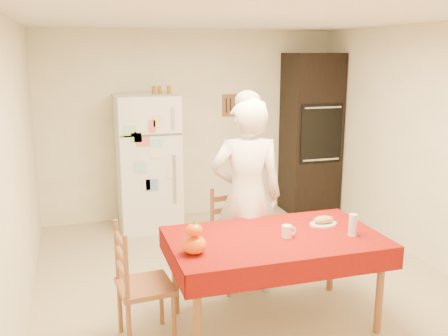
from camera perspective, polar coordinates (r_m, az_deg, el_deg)
name	(u,v)px	position (r m, az deg, el deg)	size (l,w,h in m)	color
floor	(245,281)	(5.05, 2.45, -12.76)	(4.50, 4.50, 0.00)	tan
room_shell	(247,117)	(4.59, 2.64, 5.83)	(4.02, 4.52, 2.51)	white
refrigerator	(148,162)	(6.37, -8.66, 0.65)	(0.75, 0.74, 1.70)	white
oven_cabinet	(311,134)	(7.05, 9.89, 3.86)	(0.70, 0.62, 2.20)	black
dining_table	(275,244)	(4.07, 5.80, -8.66)	(1.70, 1.00, 0.76)	brown
chair_far	(234,234)	(4.81, 1.15, -7.50)	(0.48, 0.47, 0.95)	brown
chair_left	(137,281)	(3.93, -9.96, -12.57)	(0.44, 0.45, 0.95)	brown
seated_woman	(247,197)	(4.57, 2.60, -3.32)	(0.66, 0.44, 1.82)	silver
coffee_mug	(287,231)	(4.01, 7.19, -7.21)	(0.08, 0.08, 0.10)	white
pumpkin_lower	(194,245)	(3.68, -3.42, -8.76)	(0.18, 0.18, 0.14)	#D05B04
pumpkin_upper	(194,230)	(3.64, -3.44, -7.08)	(0.12, 0.12, 0.09)	#C55504
wine_glass	(353,225)	(4.15, 14.51, -6.30)	(0.07, 0.07, 0.18)	silver
bread_plate	(323,224)	(4.36, 11.28, -6.31)	(0.24, 0.24, 0.02)	white
bread_loaf	(323,220)	(4.34, 11.30, -5.80)	(0.18, 0.10, 0.06)	tan
spice_jar_left	(154,90)	(6.31, -8.04, 8.82)	(0.05, 0.05, 0.10)	#8A5C19
spice_jar_mid	(159,90)	(6.32, -7.38, 8.85)	(0.05, 0.05, 0.10)	brown
spice_jar_right	(169,90)	(6.34, -6.34, 8.89)	(0.05, 0.05, 0.10)	#94621A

